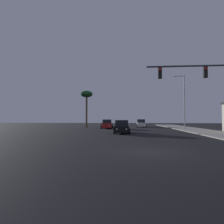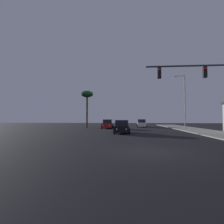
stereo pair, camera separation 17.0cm
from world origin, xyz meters
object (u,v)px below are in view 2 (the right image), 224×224
object	(u,v)px
car_white	(142,123)
palm_tree_mid	(87,96)
traffic_light_mast	(211,83)
street_lamp	(184,99)
car_red	(108,124)
car_black	(122,127)

from	to	relation	value
car_white	palm_tree_mid	distance (m)	13.24
car_white	traffic_light_mast	distance (m)	24.54
traffic_light_mast	palm_tree_mid	distance (m)	24.49
traffic_light_mast	street_lamp	world-z (taller)	street_lamp
car_red	street_lamp	size ratio (longest dim) A/B	0.48
car_red	traffic_light_mast	world-z (taller)	traffic_light_mast
street_lamp	car_red	bearing A→B (deg)	166.18
car_black	car_red	size ratio (longest dim) A/B	1.00
car_black	traffic_light_mast	distance (m)	11.61
car_red	traffic_light_mast	xyz separation A→B (m)	(10.38, -18.29, 3.97)
car_white	palm_tree_mid	xyz separation A→B (m)	(-11.14, -4.41, 5.64)
car_white	car_red	size ratio (longest dim) A/B	1.00
car_black	palm_tree_mid	xyz separation A→B (m)	(-7.25, 11.54, 5.64)
car_black	traffic_light_mast	xyz separation A→B (m)	(7.39, -8.02, 3.97)
car_black	car_red	distance (m)	10.69
street_lamp	car_white	bearing A→B (deg)	124.98
car_white	car_red	world-z (taller)	same
car_black	car_red	bearing A→B (deg)	-71.51
traffic_light_mast	palm_tree_mid	world-z (taller)	palm_tree_mid
car_black	traffic_light_mast	bearing A→B (deg)	134.91
street_lamp	palm_tree_mid	bearing A→B (deg)	165.50
street_lamp	car_black	bearing A→B (deg)	-145.16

